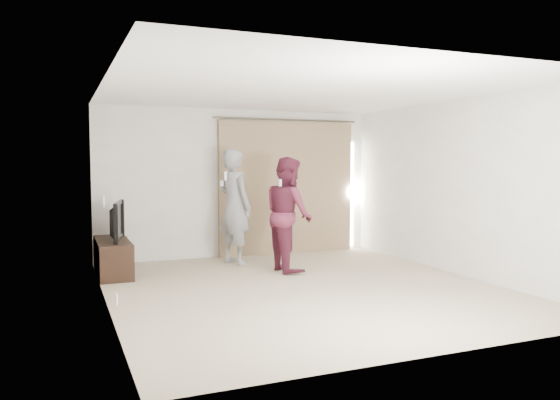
% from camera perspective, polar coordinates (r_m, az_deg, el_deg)
% --- Properties ---
extents(floor, '(5.50, 5.50, 0.00)m').
position_cam_1_polar(floor, '(7.36, 2.50, -9.16)').
color(floor, '#BBA68C').
rests_on(floor, ground).
extents(wall_back, '(5.00, 0.04, 2.60)m').
position_cam_1_polar(wall_back, '(9.74, -4.28, 1.78)').
color(wall_back, white).
rests_on(wall_back, ground).
extents(wall_left, '(0.04, 5.50, 2.60)m').
position_cam_1_polar(wall_left, '(6.53, -17.79, 0.52)').
color(wall_left, white).
rests_on(wall_left, ground).
extents(ceiling, '(5.00, 5.50, 0.01)m').
position_cam_1_polar(ceiling, '(7.22, 2.57, 11.36)').
color(ceiling, white).
rests_on(ceiling, wall_back).
extents(curtain, '(2.80, 0.11, 2.46)m').
position_cam_1_polar(curtain, '(10.00, 0.83, 1.30)').
color(curtain, '#A18662').
rests_on(curtain, ground).
extents(tv_console, '(0.46, 1.34, 0.52)m').
position_cam_1_polar(tv_console, '(8.54, -17.07, -5.73)').
color(tv_console, black).
rests_on(tv_console, ground).
extents(tv, '(0.33, 1.00, 0.58)m').
position_cam_1_polar(tv, '(8.47, -17.15, -2.08)').
color(tv, black).
rests_on(tv, tv_console).
extents(scratching_post, '(0.38, 0.38, 0.51)m').
position_cam_1_polar(scratching_post, '(8.96, -16.25, -5.61)').
color(scratching_post, tan).
rests_on(scratching_post, ground).
extents(person_man, '(0.69, 0.81, 1.89)m').
position_cam_1_polar(person_man, '(8.94, -4.78, -0.69)').
color(person_man, gray).
rests_on(person_man, ground).
extents(person_woman, '(0.67, 0.86, 1.76)m').
position_cam_1_polar(person_woman, '(8.37, 0.89, -1.46)').
color(person_woman, '#5C1E32').
rests_on(person_woman, ground).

